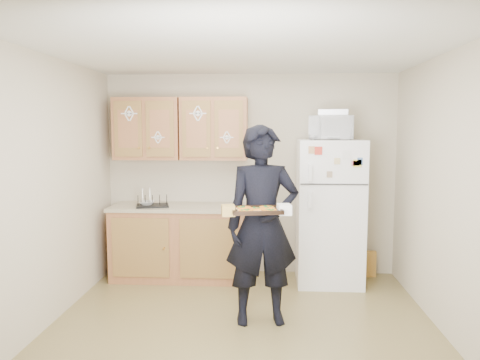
# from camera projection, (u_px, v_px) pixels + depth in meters

# --- Properties ---
(floor) EXTENTS (3.60, 3.60, 0.00)m
(floor) POSITION_uv_depth(u_px,v_px,m) (242.00, 331.00, 4.24)
(floor) COLOR brown
(floor) RESTS_ON ground
(ceiling) EXTENTS (3.60, 3.60, 0.00)m
(ceiling) POSITION_uv_depth(u_px,v_px,m) (242.00, 49.00, 3.97)
(ceiling) COLOR silver
(ceiling) RESTS_ON wall_back
(wall_back) EXTENTS (3.60, 0.04, 2.50)m
(wall_back) POSITION_uv_depth(u_px,v_px,m) (250.00, 175.00, 5.89)
(wall_back) COLOR beige
(wall_back) RESTS_ON floor
(wall_front) EXTENTS (3.60, 0.04, 2.50)m
(wall_front) POSITION_uv_depth(u_px,v_px,m) (221.00, 245.00, 2.32)
(wall_front) COLOR beige
(wall_front) RESTS_ON floor
(wall_left) EXTENTS (0.04, 3.60, 2.50)m
(wall_left) POSITION_uv_depth(u_px,v_px,m) (43.00, 193.00, 4.22)
(wall_left) COLOR beige
(wall_left) RESTS_ON floor
(wall_right) EXTENTS (0.04, 3.60, 2.50)m
(wall_right) POSITION_uv_depth(u_px,v_px,m) (452.00, 197.00, 4.00)
(wall_right) COLOR beige
(wall_right) RESTS_ON floor
(refrigerator) EXTENTS (0.75, 0.70, 1.70)m
(refrigerator) POSITION_uv_depth(u_px,v_px,m) (329.00, 212.00, 5.51)
(refrigerator) COLOR white
(refrigerator) RESTS_ON floor
(base_cabinet) EXTENTS (1.60, 0.60, 0.86)m
(base_cabinet) POSITION_uv_depth(u_px,v_px,m) (180.00, 243.00, 5.72)
(base_cabinet) COLOR brown
(base_cabinet) RESTS_ON floor
(countertop) EXTENTS (1.64, 0.64, 0.04)m
(countertop) POSITION_uv_depth(u_px,v_px,m) (179.00, 207.00, 5.67)
(countertop) COLOR #B2A889
(countertop) RESTS_ON base_cabinet
(upper_cab_left) EXTENTS (0.80, 0.33, 0.75)m
(upper_cab_left) POSITION_uv_depth(u_px,v_px,m) (148.00, 129.00, 5.72)
(upper_cab_left) COLOR brown
(upper_cab_left) RESTS_ON wall_back
(upper_cab_right) EXTENTS (0.80, 0.33, 0.75)m
(upper_cab_right) POSITION_uv_depth(u_px,v_px,m) (214.00, 129.00, 5.67)
(upper_cab_right) COLOR brown
(upper_cab_right) RESTS_ON wall_back
(cereal_box) EXTENTS (0.20, 0.07, 0.32)m
(cereal_box) POSITION_uv_depth(u_px,v_px,m) (367.00, 264.00, 5.79)
(cereal_box) COLOR #E4C950
(cereal_box) RESTS_ON floor
(person) EXTENTS (0.74, 0.55, 1.86)m
(person) POSITION_uv_depth(u_px,v_px,m) (262.00, 225.00, 4.35)
(person) COLOR black
(person) RESTS_ON floor
(baking_tray) EXTENTS (0.47, 0.38, 0.04)m
(baking_tray) POSITION_uv_depth(u_px,v_px,m) (256.00, 211.00, 4.04)
(baking_tray) COLOR black
(baking_tray) RESTS_ON person
(pizza_front_left) EXTENTS (0.14, 0.14, 0.02)m
(pizza_front_left) POSITION_uv_depth(u_px,v_px,m) (246.00, 211.00, 3.96)
(pizza_front_left) COLOR #FFA820
(pizza_front_left) RESTS_ON baking_tray
(pizza_front_right) EXTENTS (0.14, 0.14, 0.02)m
(pizza_front_right) POSITION_uv_depth(u_px,v_px,m) (269.00, 210.00, 3.98)
(pizza_front_right) COLOR #FFA820
(pizza_front_right) RESTS_ON baking_tray
(pizza_back_left) EXTENTS (0.14, 0.14, 0.02)m
(pizza_back_left) POSITION_uv_depth(u_px,v_px,m) (244.00, 208.00, 4.10)
(pizza_back_left) COLOR #FFA820
(pizza_back_left) RESTS_ON baking_tray
(pizza_back_right) EXTENTS (0.14, 0.14, 0.02)m
(pizza_back_right) POSITION_uv_depth(u_px,v_px,m) (267.00, 208.00, 4.12)
(pizza_back_right) COLOR #FFA820
(pizza_back_right) RESTS_ON baking_tray
(pizza_center) EXTENTS (0.14, 0.14, 0.02)m
(pizza_center) POSITION_uv_depth(u_px,v_px,m) (256.00, 209.00, 4.04)
(pizza_center) COLOR #FFA820
(pizza_center) RESTS_ON baking_tray
(microwave) EXTENTS (0.53, 0.38, 0.27)m
(microwave) POSITION_uv_depth(u_px,v_px,m) (331.00, 128.00, 5.35)
(microwave) COLOR white
(microwave) RESTS_ON refrigerator
(foil_pan) EXTENTS (0.37, 0.28, 0.07)m
(foil_pan) POSITION_uv_depth(u_px,v_px,m) (333.00, 113.00, 5.36)
(foil_pan) COLOR silver
(foil_pan) RESTS_ON microwave
(dish_rack) EXTENTS (0.43, 0.37, 0.15)m
(dish_rack) POSITION_uv_depth(u_px,v_px,m) (152.00, 200.00, 5.59)
(dish_rack) COLOR black
(dish_rack) RESTS_ON countertop
(bowl) EXTENTS (0.22, 0.22, 0.05)m
(bowl) POSITION_uv_depth(u_px,v_px,m) (147.00, 203.00, 5.59)
(bowl) COLOR white
(bowl) RESTS_ON dish_rack
(soap_bottle) EXTENTS (0.08, 0.08, 0.17)m
(soap_bottle) POSITION_uv_depth(u_px,v_px,m) (236.00, 200.00, 5.56)
(soap_bottle) COLOR white
(soap_bottle) RESTS_ON countertop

